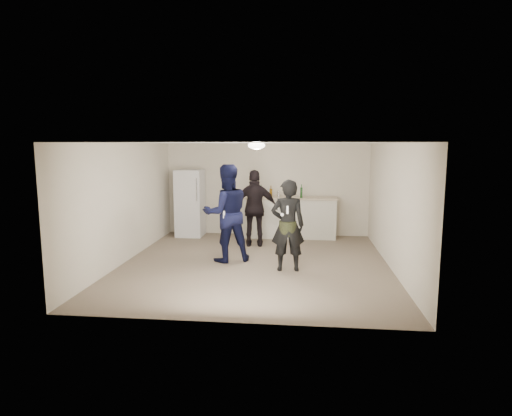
# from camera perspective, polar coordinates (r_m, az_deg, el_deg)

# --- Properties ---
(floor) EXTENTS (6.00, 6.00, 0.00)m
(floor) POSITION_cam_1_polar(r_m,az_deg,el_deg) (9.00, -0.14, -7.44)
(floor) COLOR #6B5B4C
(floor) RESTS_ON ground
(ceiling) EXTENTS (6.00, 6.00, 0.00)m
(ceiling) POSITION_cam_1_polar(r_m,az_deg,el_deg) (8.66, -0.14, 8.67)
(ceiling) COLOR silver
(ceiling) RESTS_ON wall_back
(wall_back) EXTENTS (6.00, 0.00, 6.00)m
(wall_back) POSITION_cam_1_polar(r_m,az_deg,el_deg) (11.71, 1.45, 2.49)
(wall_back) COLOR beige
(wall_back) RESTS_ON floor
(wall_front) EXTENTS (6.00, 0.00, 6.00)m
(wall_front) POSITION_cam_1_polar(r_m,az_deg,el_deg) (5.82, -3.35, -3.65)
(wall_front) COLOR beige
(wall_front) RESTS_ON floor
(wall_left) EXTENTS (0.00, 6.00, 6.00)m
(wall_left) POSITION_cam_1_polar(r_m,az_deg,el_deg) (9.44, -16.97, 0.68)
(wall_left) COLOR beige
(wall_left) RESTS_ON floor
(wall_right) EXTENTS (0.00, 6.00, 6.00)m
(wall_right) POSITION_cam_1_polar(r_m,az_deg,el_deg) (8.88, 17.79, 0.17)
(wall_right) COLOR beige
(wall_right) RESTS_ON floor
(counter) EXTENTS (2.60, 0.56, 1.05)m
(counter) POSITION_cam_1_polar(r_m,az_deg,el_deg) (11.45, 4.06, -1.33)
(counter) COLOR beige
(counter) RESTS_ON floor
(counter_top) EXTENTS (2.68, 0.64, 0.04)m
(counter_top) POSITION_cam_1_polar(r_m,az_deg,el_deg) (11.37, 4.09, 1.38)
(counter_top) COLOR #C2B196
(counter_top) RESTS_ON counter
(fridge) EXTENTS (0.70, 0.70, 1.80)m
(fridge) POSITION_cam_1_polar(r_m,az_deg,el_deg) (11.71, -8.78, 0.67)
(fridge) COLOR silver
(fridge) RESTS_ON floor
(fridge_handle) EXTENTS (0.02, 0.02, 0.60)m
(fridge_handle) POSITION_cam_1_polar(r_m,az_deg,el_deg) (11.23, -7.93, 2.42)
(fridge_handle) COLOR #B3B4B8
(fridge_handle) RESTS_ON fridge
(ceiling_dome) EXTENTS (0.36, 0.36, 0.16)m
(ceiling_dome) POSITION_cam_1_polar(r_m,az_deg,el_deg) (8.96, 0.07, 8.35)
(ceiling_dome) COLOR white
(ceiling_dome) RESTS_ON ceiling
(shaker) EXTENTS (0.08, 0.08, 0.17)m
(shaker) POSITION_cam_1_polar(r_m,az_deg,el_deg) (11.29, 3.02, 1.88)
(shaker) COLOR silver
(shaker) RESTS_ON counter_top
(man) EXTENTS (1.23, 1.12, 2.06)m
(man) POSITION_cam_1_polar(r_m,az_deg,el_deg) (9.04, -3.95, -0.71)
(man) COLOR #0F1241
(man) RESTS_ON floor
(woman) EXTENTS (0.70, 0.50, 1.81)m
(woman) POSITION_cam_1_polar(r_m,az_deg,el_deg) (8.37, 4.25, -2.33)
(woman) COLOR black
(woman) RESTS_ON floor
(camo_shorts) EXTENTS (0.34, 0.34, 0.28)m
(camo_shorts) POSITION_cam_1_polar(r_m,az_deg,el_deg) (8.38, 4.25, -2.69)
(camo_shorts) COLOR #2E3819
(camo_shorts) RESTS_ON woman
(spectator) EXTENTS (1.14, 0.58, 1.86)m
(spectator) POSITION_cam_1_polar(r_m,az_deg,el_deg) (10.38, -0.11, -0.05)
(spectator) COLOR black
(spectator) RESTS_ON floor
(remote_man) EXTENTS (0.04, 0.04, 0.15)m
(remote_man) POSITION_cam_1_polar(r_m,az_deg,el_deg) (8.76, -4.27, -0.88)
(remote_man) COLOR white
(remote_man) RESTS_ON man
(nunchuk_man) EXTENTS (0.07, 0.07, 0.07)m
(nunchuk_man) POSITION_cam_1_polar(r_m,az_deg,el_deg) (8.78, -3.46, -1.31)
(nunchuk_man) COLOR white
(nunchuk_man) RESTS_ON man
(remote_woman) EXTENTS (0.04, 0.04, 0.15)m
(remote_woman) POSITION_cam_1_polar(r_m,az_deg,el_deg) (8.07, 4.22, -0.25)
(remote_woman) COLOR white
(remote_woman) RESTS_ON woman
(nunchuk_woman) EXTENTS (0.07, 0.07, 0.07)m
(nunchuk_woman) POSITION_cam_1_polar(r_m,az_deg,el_deg) (8.11, 3.52, -0.90)
(nunchuk_woman) COLOR white
(nunchuk_woman) RESTS_ON woman
(bottle_cluster) EXTENTS (1.15, 0.42, 0.27)m
(bottle_cluster) POSITION_cam_1_polar(r_m,az_deg,el_deg) (11.37, 2.09, 2.06)
(bottle_cluster) COLOR silver
(bottle_cluster) RESTS_ON counter_top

